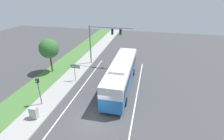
{
  "coord_description": "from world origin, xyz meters",
  "views": [
    {
      "loc": [
        4.64,
        -12.92,
        11.83
      ],
      "look_at": [
        -0.08,
        7.76,
        1.83
      ],
      "focal_mm": 28.0,
      "sensor_mm": 36.0,
      "label": 1
    }
  ],
  "objects_px": {
    "signal_gantry": "(103,37)",
    "utility_cabinet": "(34,113)",
    "pedestrian_signal": "(39,88)",
    "street_sign": "(75,69)",
    "bus": "(121,73)"
  },
  "relations": [
    {
      "from": "signal_gantry",
      "to": "utility_cabinet",
      "type": "xyz_separation_m",
      "value": [
        -2.99,
        -14.73,
        -3.99
      ]
    },
    {
      "from": "signal_gantry",
      "to": "street_sign",
      "type": "relative_size",
      "value": 2.81
    },
    {
      "from": "signal_gantry",
      "to": "pedestrian_signal",
      "type": "relative_size",
      "value": 2.17
    },
    {
      "from": "street_sign",
      "to": "utility_cabinet",
      "type": "bearing_deg",
      "value": -95.94
    },
    {
      "from": "street_sign",
      "to": "utility_cabinet",
      "type": "relative_size",
      "value": 2.07
    },
    {
      "from": "pedestrian_signal",
      "to": "street_sign",
      "type": "bearing_deg",
      "value": 75.69
    },
    {
      "from": "signal_gantry",
      "to": "utility_cabinet",
      "type": "relative_size",
      "value": 5.82
    },
    {
      "from": "street_sign",
      "to": "utility_cabinet",
      "type": "distance_m",
      "value": 8.28
    },
    {
      "from": "pedestrian_signal",
      "to": "street_sign",
      "type": "xyz_separation_m",
      "value": [
        1.51,
        5.93,
        -0.41
      ]
    },
    {
      "from": "street_sign",
      "to": "bus",
      "type": "bearing_deg",
      "value": -1.0
    },
    {
      "from": "utility_cabinet",
      "to": "bus",
      "type": "bearing_deg",
      "value": 48.07
    },
    {
      "from": "signal_gantry",
      "to": "utility_cabinet",
      "type": "bearing_deg",
      "value": -101.47
    },
    {
      "from": "bus",
      "to": "pedestrian_signal",
      "type": "xyz_separation_m",
      "value": [
        -7.9,
        -5.82,
        0.24
      ]
    },
    {
      "from": "pedestrian_signal",
      "to": "signal_gantry",
      "type": "bearing_deg",
      "value": 73.7
    },
    {
      "from": "bus",
      "to": "signal_gantry",
      "type": "distance_m",
      "value": 8.37
    }
  ]
}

